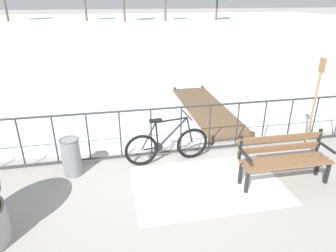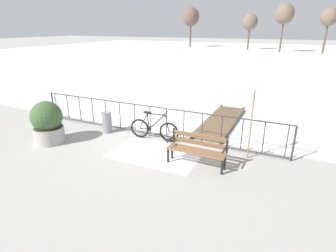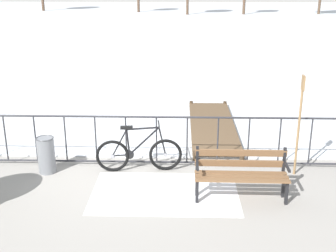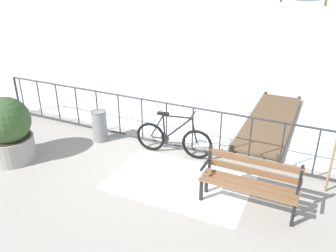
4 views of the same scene
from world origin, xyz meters
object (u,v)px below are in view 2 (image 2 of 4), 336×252
park_bench (197,147)px  oar_upright (251,121)px  bicycle_near_railing (154,129)px  trash_bin (107,122)px  planter_with_shrub (47,123)px

park_bench → oar_upright: size_ratio=0.81×
bicycle_near_railing → trash_bin: 1.82m
park_bench → trash_bin: size_ratio=2.19×
bicycle_near_railing → trash_bin: bearing=-176.2°
park_bench → planter_with_shrub: bearing=-173.1°
bicycle_near_railing → park_bench: bearing=-29.3°
planter_with_shrub → park_bench: bearing=6.9°
bicycle_near_railing → planter_with_shrub: planter_with_shrub is taller
planter_with_shrub → oar_upright: oar_upright is taller
park_bench → trash_bin: bearing=165.8°
planter_with_shrub → trash_bin: bearing=52.6°
park_bench → oar_upright: 1.67m
bicycle_near_railing → oar_upright: size_ratio=0.86×
bicycle_near_railing → park_bench: (1.88, -1.05, 0.14)m
bicycle_near_railing → trash_bin: bicycle_near_railing is taller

